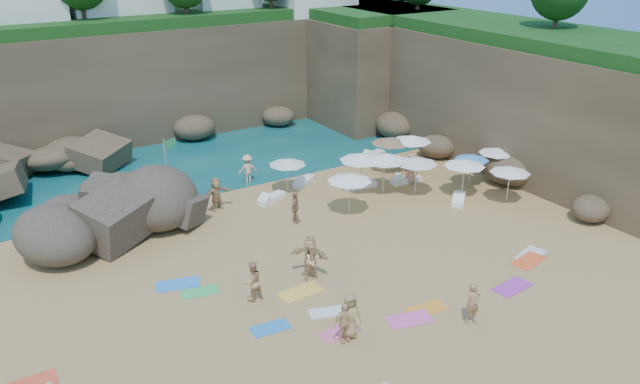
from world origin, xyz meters
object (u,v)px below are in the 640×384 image
rock_outcrop (119,236)px  lounger_0 (272,198)px  flag_pole (168,163)px  person_stand_5 (216,194)px  parasol_0 (287,162)px  parasol_2 (411,138)px  person_stand_1 (253,281)px  person_stand_4 (411,168)px  parasol_1 (362,157)px  person_stand_2 (248,169)px  person_stand_3 (295,207)px

rock_outcrop → lounger_0: 8.76m
flag_pole → person_stand_5: bearing=-47.3°
person_stand_5 → flag_pole: bearing=119.7°
flag_pole → parasol_0: size_ratio=1.79×
parasol_2 → person_stand_1: (-15.46, -8.39, -1.30)m
parasol_2 → person_stand_4: (-1.34, -1.66, -1.23)m
parasol_0 → person_stand_4: parasol_0 is taller
lounger_0 → person_stand_4: bearing=-35.9°
parasol_0 → rock_outcrop: bearing=-177.3°
parasol_1 → person_stand_4: bearing=-6.2°
person_stand_1 → parasol_1: bearing=-150.7°
parasol_0 → person_stand_2: bearing=116.3°
rock_outcrop → person_stand_3: person_stand_3 is taller
rock_outcrop → parasol_2: (18.62, -0.62, 2.20)m
parasol_0 → person_stand_5: (-4.59, -0.09, -0.96)m
rock_outcrop → person_stand_1: size_ratio=4.14×
flag_pole → person_stand_3: (4.77, -5.83, -1.64)m
person_stand_2 → parasol_0: bearing=124.1°
rock_outcrop → parasol_0: (10.19, 0.49, 1.91)m
person_stand_2 → person_stand_4: bearing=154.9°
lounger_0 → person_stand_3: bearing=-117.0°
parasol_0 → person_stand_3: (-1.71, -3.87, -1.04)m
parasol_2 → person_stand_4: size_ratio=1.31×
rock_outcrop → parasol_2: bearing=-1.9°
flag_pole → parasol_1: flag_pole is taller
parasol_0 → person_stand_2: (-1.33, 2.68, -1.01)m
lounger_0 → person_stand_5: 3.31m
parasol_0 → parasol_2: (8.44, -1.11, 0.29)m
parasol_0 → flag_pole: bearing=163.2°
person_stand_1 → person_stand_4: (14.12, 6.73, 0.07)m
parasol_0 → person_stand_1: 11.85m
lounger_0 → person_stand_2: size_ratio=1.08×
lounger_0 → person_stand_3: (-0.28, -3.21, 0.71)m
person_stand_3 → person_stand_5: (-2.88, 3.78, 0.08)m
parasol_2 → person_stand_4: 2.47m
person_stand_2 → parasol_2: bearing=166.6°
parasol_0 → parasol_1: bearing=-33.4°
flag_pole → person_stand_4: bearing=-19.2°
lounger_0 → person_stand_5: size_ratio=1.01×
person_stand_1 → person_stand_5: bearing=-109.0°
person_stand_1 → person_stand_2: bearing=-119.5°
person_stand_2 → person_stand_5: bearing=48.1°
parasol_0 → lounger_0: size_ratio=1.14×
person_stand_1 → person_stand_3: person_stand_1 is taller
lounger_0 → person_stand_1: person_stand_1 is taller
lounger_0 → person_stand_5: person_stand_5 is taller
rock_outcrop → person_stand_1: bearing=-70.6°
parasol_0 → parasol_1: parasol_1 is taller
person_stand_4 → person_stand_1: bearing=-100.9°
flag_pole → lounger_0: 6.16m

